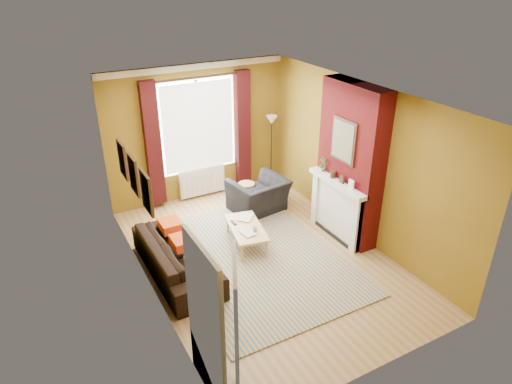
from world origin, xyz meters
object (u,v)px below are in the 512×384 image
(sofa, at_px, (177,257))
(coffee_table, at_px, (246,229))
(wicker_stool, at_px, (247,193))
(armchair, at_px, (258,195))
(floor_lamp, at_px, (272,131))

(sofa, xyz_separation_m, coffee_table, (1.37, 0.22, 0.01))
(coffee_table, relative_size, wicker_stool, 2.70)
(coffee_table, bearing_deg, armchair, 62.86)
(sofa, height_order, wicker_stool, sofa)
(sofa, xyz_separation_m, floor_lamp, (2.97, 2.10, 0.97))
(sofa, bearing_deg, floor_lamp, -55.60)
(armchair, distance_m, floor_lamp, 1.53)
(wicker_stool, relative_size, floor_lamp, 0.27)
(armchair, height_order, wicker_stool, armchair)
(armchair, bearing_deg, sofa, 21.35)
(armchair, xyz_separation_m, wicker_stool, (-0.04, 0.44, -0.12))
(armchair, bearing_deg, floor_lamp, -140.28)
(sofa, distance_m, wicker_stool, 2.68)
(armchair, distance_m, wicker_stool, 0.46)
(sofa, relative_size, floor_lamp, 1.32)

